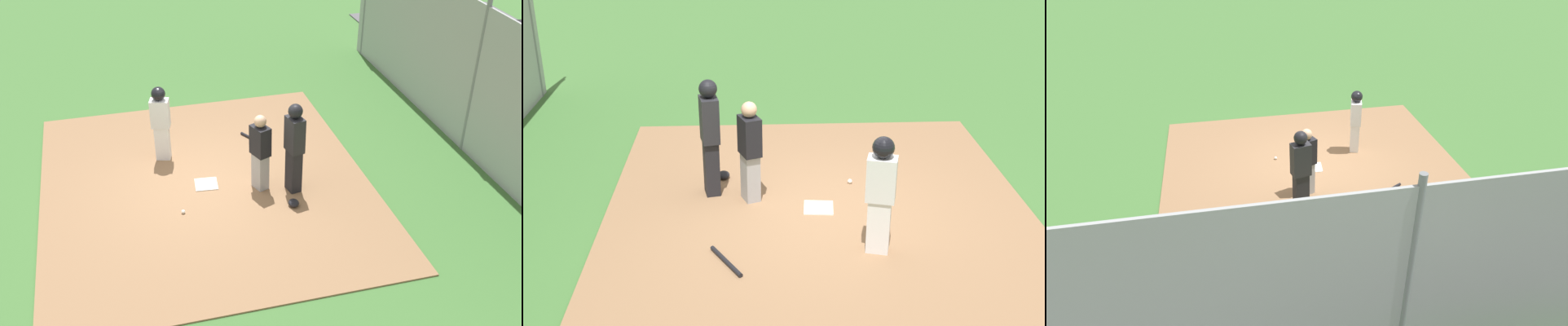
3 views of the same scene
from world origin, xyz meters
TOP-DOWN VIEW (x-y plane):
  - ground_plane at (0.00, 0.00)m, footprint 140.00×140.00m
  - dirt_infield at (0.00, 0.00)m, footprint 7.20×6.40m
  - home_plate at (0.00, 0.00)m, footprint 0.48×0.48m
  - catcher at (-0.36, -1.02)m, footprint 0.45×0.38m
  - umpire at (-0.60, -1.63)m, footprint 0.42×0.33m
  - runner at (1.25, 0.68)m, footprint 0.35×0.43m
  - baseball_bat at (1.47, -1.35)m, footprint 0.73×0.45m
  - catcher_mask at (-1.13, -1.47)m, footprint 0.24×0.20m
  - baseball at (-0.84, 0.59)m, footprint 0.07×0.07m
  - backstop_fence at (0.00, -5.70)m, footprint 12.00×0.10m

SIDE VIEW (x-z plane):
  - ground_plane at x=0.00m, z-range 0.00..0.00m
  - dirt_infield at x=0.00m, z-range 0.00..0.03m
  - home_plate at x=0.00m, z-range 0.03..0.05m
  - baseball_bat at x=1.47m, z-range 0.03..0.09m
  - baseball at x=-0.84m, z-range 0.03..0.10m
  - catcher_mask at x=-1.13m, z-range 0.03..0.15m
  - catcher at x=-0.36m, z-range 0.06..1.65m
  - runner at x=1.25m, z-range 0.15..1.80m
  - umpire at x=-0.60m, z-range 0.09..1.96m
  - backstop_fence at x=0.00m, z-range -0.07..3.28m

